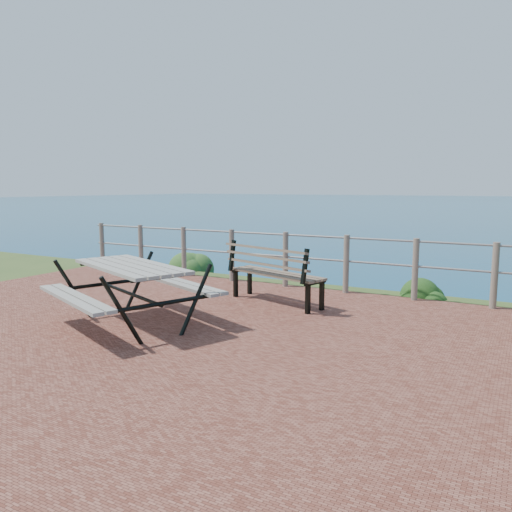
{
  "coord_description": "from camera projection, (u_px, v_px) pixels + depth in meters",
  "views": [
    {
      "loc": [
        3.88,
        -4.76,
        1.83
      ],
      "look_at": [
        0.12,
        2.03,
        0.75
      ],
      "focal_mm": 35.0,
      "sensor_mm": 36.0,
      "label": 1
    }
  ],
  "objects": [
    {
      "name": "ground",
      "position": [
        169.0,
        334.0,
        6.24
      ],
      "size": [
        10.0,
        7.0,
        0.12
      ],
      "primitive_type": "cube",
      "color": "brown",
      "rests_on": "ground"
    },
    {
      "name": "safety_railing",
      "position": [
        286.0,
        256.0,
        9.06
      ],
      "size": [
        9.4,
        0.1,
        1.0
      ],
      "color": "#6B5B4C",
      "rests_on": "ground"
    },
    {
      "name": "picnic_table",
      "position": [
        131.0,
        288.0,
        6.52
      ],
      "size": [
        2.06,
        1.56,
        0.81
      ],
      "rotation": [
        0.0,
        0.0,
        -0.39
      ],
      "color": "gray",
      "rests_on": "ground"
    },
    {
      "name": "park_bench",
      "position": [
        276.0,
        265.0,
        7.75
      ],
      "size": [
        1.74,
        0.9,
        0.95
      ],
      "rotation": [
        0.0,
        0.0,
        -0.3
      ],
      "color": "brown",
      "rests_on": "ground"
    },
    {
      "name": "shrub_lip_west",
      "position": [
        193.0,
        269.0,
        11.12
      ],
      "size": [
        0.78,
        0.78,
        0.52
      ],
      "primitive_type": "ellipsoid",
      "color": "#224E1D",
      "rests_on": "ground"
    },
    {
      "name": "shrub_lip_east",
      "position": [
        427.0,
        296.0,
        8.44
      ],
      "size": [
        0.68,
        0.68,
        0.39
      ],
      "primitive_type": "ellipsoid",
      "color": "#1A3A12",
      "rests_on": "ground"
    }
  ]
}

